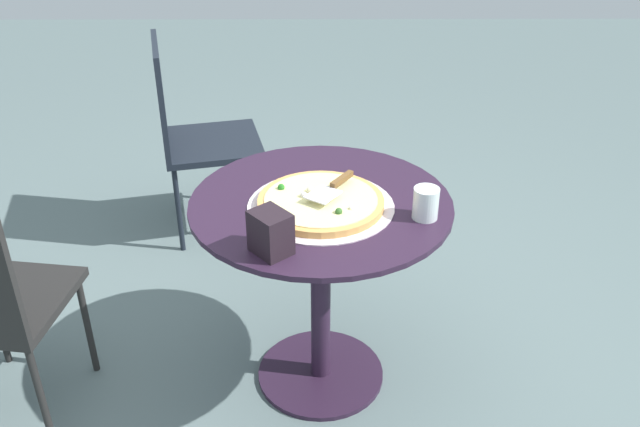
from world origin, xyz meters
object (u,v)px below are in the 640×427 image
drinking_cup (426,203)px  patio_chair_far (192,128)px  patio_table (321,255)px  napkin_dispenser (271,233)px  pizza_server (333,186)px  pizza_on_tray (320,203)px

drinking_cup → patio_chair_far: patio_chair_far is taller
patio_table → napkin_dispenser: size_ratio=6.70×
drinking_cup → patio_table: bearing=-108.3°
drinking_cup → napkin_dispenser: bearing=-67.7°
patio_table → drinking_cup: (0.10, 0.31, 0.25)m
pizza_server → napkin_dispenser: 0.34m
patio_table → pizza_server: size_ratio=4.13×
pizza_on_tray → patio_chair_far: patio_chair_far is taller
patio_table → napkin_dispenser: napkin_dispenser is taller
pizza_on_tray → napkin_dispenser: size_ratio=3.68×
patio_chair_far → pizza_server: bearing=30.7°
patio_table → drinking_cup: drinking_cup is taller
pizza_on_tray → patio_chair_far: 1.25m
pizza_on_tray → pizza_server: size_ratio=2.27×
pizza_on_tray → pizza_server: bearing=129.6°
pizza_on_tray → pizza_server: 0.07m
pizza_on_tray → drinking_cup: size_ratio=4.66×
pizza_server → patio_chair_far: bearing=-149.3°
drinking_cup → patio_chair_far: 1.48m
patio_table → pizza_server: pizza_server is taller
pizza_on_tray → patio_chair_far: size_ratio=0.49×
pizza_on_tray → drinking_cup: bearing=77.8°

